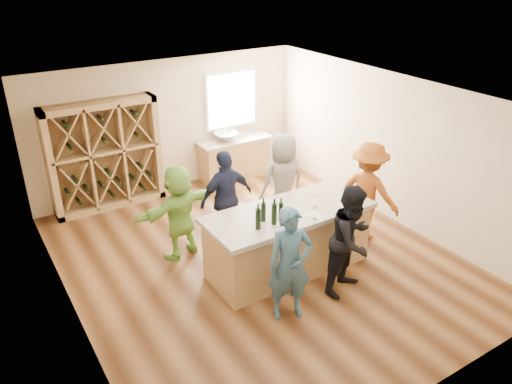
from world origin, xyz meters
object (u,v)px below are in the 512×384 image
wine_rack (105,156)px  wine_bottle_c (263,212)px  sink (226,137)px  wine_bottle_d (274,214)px  person_near_left (290,264)px  wine_bottle_e (281,211)px  person_far_right (283,181)px  tasting_counter_base (288,242)px  person_far_left (179,211)px  person_near_right (352,240)px  person_far_mid (226,198)px  person_server (367,192)px  wine_bottle_b (258,219)px

wine_rack → wine_bottle_c: wine_rack is taller
sink → wine_bottle_d: (-1.38, -3.95, 0.23)m
person_near_left → wine_bottle_c: bearing=101.3°
wine_bottle_e → wine_bottle_c: bearing=158.5°
wine_rack → person_far_right: bearing=-45.2°
tasting_counter_base → wine_bottle_d: (-0.44, -0.23, 0.75)m
sink → person_far_left: 3.27m
person_far_left → person_near_right: bearing=113.9°
wine_bottle_d → person_near_left: 0.86m
person_near_left → person_far_mid: size_ratio=0.98×
wine_bottle_d → wine_rack: bearing=108.2°
sink → tasting_counter_base: 3.86m
wine_rack → person_server: (3.53, -3.70, -0.18)m
wine_bottle_d → person_near_left: (-0.22, -0.73, -0.39)m
person_near_right → wine_bottle_b: bearing=130.6°
wine_bottle_c → person_server: person_server is taller
tasting_counter_base → person_near_left: size_ratio=1.52×
person_far_left → wine_bottle_e: bearing=110.3°
wine_rack → person_near_right: wine_rack is taller
wine_bottle_e → person_server: size_ratio=0.15×
wine_rack → person_near_right: size_ratio=1.26×
wine_bottle_b → person_far_right: size_ratio=0.18×
person_near_right → person_server: size_ratio=0.95×
sink → person_far_mid: bearing=-119.1°
wine_bottle_c → wine_bottle_d: 0.18m
wine_bottle_b → wine_bottle_c: bearing=39.2°
sink → wine_bottle_b: size_ratio=1.65×
person_server → person_far_left: 3.30m
wine_bottle_d → person_far_mid: (0.02, 1.51, -0.38)m
wine_bottle_b → wine_bottle_c: (0.19, 0.16, -0.01)m
sink → wine_bottle_c: (-1.46, -3.78, 0.22)m
wine_bottle_c → person_near_right: 1.38m
person_far_mid → person_far_right: 1.18m
person_near_left → tasting_counter_base: bearing=75.4°
sink → person_near_left: bearing=-108.9°
wine_bottle_d → person_near_right: (0.92, -0.72, -0.37)m
wine_bottle_d → wine_bottle_e: (0.16, 0.06, -0.03)m
tasting_counter_base → wine_bottle_e: bearing=-148.8°
person_far_mid → person_near_left: bearing=80.4°
wine_bottle_c → person_near_right: size_ratio=0.17×
wine_rack → person_far_mid: 2.86m
person_server → person_near_left: bearing=89.1°
person_far_right → sink: bearing=-92.7°
wine_rack → tasting_counter_base: (1.77, -3.78, -0.60)m
sink → wine_bottle_b: 4.28m
person_far_mid → wine_bottle_e: bearing=92.4°
person_near_right → person_server: bearing=20.4°
wine_bottle_b → wine_bottle_e: size_ratio=1.16×
tasting_counter_base → wine_bottle_e: (-0.28, -0.17, 0.72)m
sink → wine_rack: bearing=178.5°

